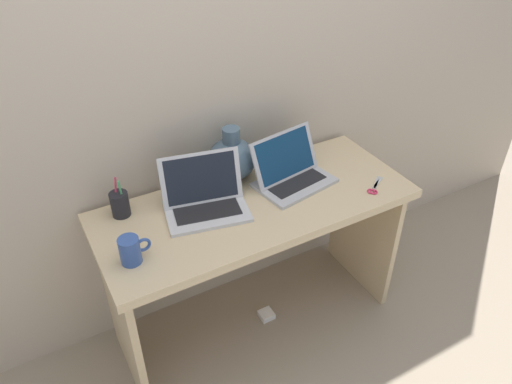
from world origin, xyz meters
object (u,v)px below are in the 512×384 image
(laptop_left, at_px, (204,196))
(power_brick, at_px, (266,315))
(scissors, at_px, (374,188))
(green_vase, at_px, (232,158))
(coffee_mug, at_px, (131,250))
(laptop_right, at_px, (290,170))
(pen_cup, at_px, (120,204))

(laptop_left, relative_size, power_brick, 5.28)
(scissors, height_order, power_brick, scissors)
(scissors, bearing_deg, green_vase, 141.98)
(coffee_mug, bearing_deg, green_vase, 29.18)
(laptop_right, relative_size, scissors, 2.72)
(pen_cup, relative_size, scissors, 1.26)
(laptop_left, distance_m, laptop_right, 0.41)
(power_brick, bearing_deg, scissors, -19.61)
(laptop_right, height_order, green_vase, green_vase)
(laptop_left, bearing_deg, laptop_right, -0.65)
(laptop_left, height_order, power_brick, laptop_left)
(scissors, bearing_deg, coffee_mug, 176.06)
(laptop_right, bearing_deg, green_vase, 142.99)
(coffee_mug, xyz_separation_m, pen_cup, (0.05, 0.28, 0.00))
(green_vase, xyz_separation_m, coffee_mug, (-0.56, -0.31, -0.04))
(laptop_left, relative_size, scissors, 2.75)
(pen_cup, xyz_separation_m, scissors, (1.01, -0.36, -0.05))
(laptop_left, height_order, green_vase, green_vase)
(laptop_left, relative_size, pen_cup, 2.18)
(pen_cup, bearing_deg, laptop_right, -9.94)
(green_vase, xyz_separation_m, pen_cup, (-0.52, -0.03, -0.04))
(laptop_left, xyz_separation_m, scissors, (0.70, -0.24, -0.06))
(laptop_right, bearing_deg, scissors, -38.72)
(green_vase, height_order, pen_cup, green_vase)
(laptop_right, height_order, coffee_mug, laptop_right)
(laptop_left, relative_size, laptop_right, 1.01)
(laptop_right, distance_m, coffee_mug, 0.78)
(coffee_mug, bearing_deg, laptop_left, 24.50)
(green_vase, bearing_deg, scissors, -38.02)
(laptop_right, bearing_deg, pen_cup, 170.06)
(scissors, bearing_deg, laptop_left, 161.29)
(laptop_right, height_order, scissors, laptop_right)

